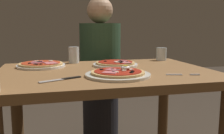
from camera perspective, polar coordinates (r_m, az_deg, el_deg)
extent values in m
cube|color=olive|center=(1.33, -1.32, -1.61)|extent=(1.11, 0.78, 0.04)
cylinder|color=brown|center=(1.73, -20.42, -12.21)|extent=(0.07, 0.07, 0.69)
cylinder|color=brown|center=(1.89, 11.40, -10.01)|extent=(0.07, 0.07, 0.69)
cylinder|color=silver|center=(1.17, 1.33, -1.76)|extent=(0.30, 0.30, 0.01)
cylinder|color=tan|center=(1.17, 1.33, -1.23)|extent=(0.25, 0.25, 0.01)
cylinder|color=#A82314|center=(1.17, 1.33, -0.91)|extent=(0.22, 0.22, 0.00)
torus|color=black|center=(1.20, 0.03, -0.50)|extent=(0.02, 0.02, 0.00)
torus|color=black|center=(1.15, 4.63, -0.93)|extent=(0.02, 0.02, 0.00)
torus|color=black|center=(1.12, 4.39, -1.21)|extent=(0.02, 0.02, 0.00)
torus|color=black|center=(1.19, -2.37, -0.55)|extent=(0.02, 0.02, 0.00)
torus|color=black|center=(1.14, 0.41, -1.02)|extent=(0.02, 0.02, 0.00)
torus|color=black|center=(1.19, 1.28, -0.56)|extent=(0.02, 0.02, 0.00)
cube|color=#D16B70|center=(1.12, -0.44, -1.21)|extent=(0.08, 0.08, 0.00)
cube|color=#D16B70|center=(1.19, 0.17, -0.60)|extent=(0.08, 0.08, 0.00)
cylinder|color=beige|center=(1.17, 2.73, -0.78)|extent=(0.02, 0.02, 0.00)
cylinder|color=beige|center=(1.20, 4.24, -0.53)|extent=(0.03, 0.03, 0.00)
cylinder|color=beige|center=(1.20, 3.41, -0.52)|extent=(0.02, 0.02, 0.00)
cylinder|color=beige|center=(1.12, 0.94, -1.17)|extent=(0.02, 0.02, 0.00)
ellipsoid|color=white|center=(1.19, 3.05, -0.20)|extent=(0.04, 0.03, 0.02)
cylinder|color=yellow|center=(1.19, 3.05, 0.28)|extent=(0.02, 0.02, 0.00)
cylinder|color=white|center=(1.50, -15.64, 0.27)|extent=(0.27, 0.27, 0.01)
cylinder|color=tan|center=(1.50, -15.66, 0.69)|extent=(0.25, 0.25, 0.01)
cylinder|color=red|center=(1.50, -15.67, 0.93)|extent=(0.22, 0.22, 0.00)
torus|color=black|center=(1.43, -16.86, 0.66)|extent=(0.02, 0.02, 0.00)
torus|color=black|center=(1.47, -18.03, 0.84)|extent=(0.02, 0.02, 0.00)
torus|color=black|center=(1.42, -16.54, 0.62)|extent=(0.02, 0.02, 0.00)
torus|color=black|center=(1.42, -15.67, 0.65)|extent=(0.02, 0.02, 0.00)
torus|color=black|center=(1.52, -16.08, 1.16)|extent=(0.02, 0.02, 0.00)
cube|color=#C65B66|center=(1.49, -16.46, 0.96)|extent=(0.10, 0.09, 0.00)
cube|color=#C65B66|center=(1.52, -16.44, 1.14)|extent=(0.06, 0.07, 0.00)
cube|color=#D16B70|center=(1.45, -13.69, 0.90)|extent=(0.09, 0.10, 0.00)
cylinder|color=beige|center=(1.54, -16.62, 1.24)|extent=(0.03, 0.03, 0.00)
cylinder|color=beige|center=(1.54, -13.59, 1.38)|extent=(0.02, 0.02, 0.00)
cylinder|color=white|center=(1.48, 0.75, 0.51)|extent=(0.26, 0.26, 0.01)
cylinder|color=tan|center=(1.48, 0.75, 0.93)|extent=(0.23, 0.23, 0.01)
cylinder|color=#A82314|center=(1.48, 0.75, 1.18)|extent=(0.20, 0.20, 0.00)
torus|color=black|center=(1.42, 2.09, 0.99)|extent=(0.02, 0.02, 0.00)
torus|color=black|center=(1.47, 1.56, 1.24)|extent=(0.02, 0.02, 0.00)
torus|color=black|center=(1.44, 1.48, 1.09)|extent=(0.02, 0.02, 0.00)
torus|color=black|center=(1.45, 3.34, 1.17)|extent=(0.02, 0.02, 0.00)
torus|color=black|center=(1.50, 1.91, 1.40)|extent=(0.02, 0.02, 0.00)
torus|color=black|center=(1.48, -1.53, 1.32)|extent=(0.02, 0.02, 0.00)
cube|color=#D16B70|center=(1.45, 2.93, 1.11)|extent=(0.05, 0.10, 0.00)
cube|color=#D16B70|center=(1.48, 1.86, 1.28)|extent=(0.10, 0.10, 0.00)
cylinder|color=beige|center=(1.43, 1.22, 1.05)|extent=(0.02, 0.02, 0.00)
cylinder|color=beige|center=(1.46, 0.86, 1.21)|extent=(0.02, 0.02, 0.00)
cylinder|color=silver|center=(1.76, 11.04, 2.90)|extent=(0.07, 0.07, 0.09)
cylinder|color=silver|center=(1.77, 11.02, 2.29)|extent=(0.06, 0.06, 0.05)
cylinder|color=silver|center=(1.61, -8.59, 2.71)|extent=(0.06, 0.06, 0.10)
cylinder|color=silver|center=(1.62, -8.56, 1.71)|extent=(0.06, 0.06, 0.05)
cube|color=silver|center=(1.23, 13.78, -1.67)|extent=(0.08, 0.03, 0.00)
cube|color=silver|center=(1.25, 18.19, -1.68)|extent=(0.04, 0.01, 0.00)
cube|color=silver|center=(1.26, 18.13, -1.65)|extent=(0.04, 0.01, 0.00)
cube|color=silver|center=(1.26, 18.06, -1.61)|extent=(0.04, 0.01, 0.00)
cube|color=silver|center=(1.26, 18.00, -1.57)|extent=(0.04, 0.01, 0.00)
cube|color=silver|center=(1.09, -13.46, -3.02)|extent=(0.11, 0.06, 0.00)
cube|color=black|center=(1.13, -9.11, -2.43)|extent=(0.09, 0.05, 0.01)
cylinder|color=black|center=(2.12, -2.57, -10.99)|extent=(0.29, 0.29, 0.46)
cylinder|color=#2D4C33|center=(2.00, -2.67, 2.31)|extent=(0.32, 0.32, 0.52)
sphere|color=tan|center=(1.99, -2.74, 12.64)|extent=(0.20, 0.20, 0.20)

